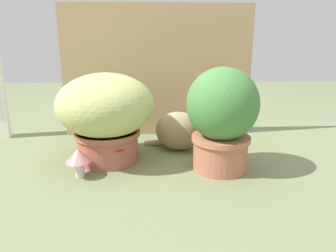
# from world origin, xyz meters

# --- Properties ---
(ground_plane) EXTENTS (6.00, 6.00, 0.00)m
(ground_plane) POSITION_xyz_m (0.00, 0.00, 0.00)
(ground_plane) COLOR #727E57
(cardboard_backdrop) EXTENTS (1.19, 0.03, 0.82)m
(cardboard_backdrop) POSITION_xyz_m (0.09, 0.48, 0.41)
(cardboard_backdrop) COLOR tan
(cardboard_backdrop) RESTS_ON ground
(grass_planter) EXTENTS (0.49, 0.49, 0.45)m
(grass_planter) POSITION_xyz_m (-0.17, 0.02, 0.25)
(grass_planter) COLOR #AB5B4D
(grass_planter) RESTS_ON ground
(leafy_planter) EXTENTS (0.33, 0.33, 0.49)m
(leafy_planter) POSITION_xyz_m (0.38, -0.12, 0.26)
(leafy_planter) COLOR #B76A51
(leafy_planter) RESTS_ON ground
(cat) EXTENTS (0.37, 0.22, 0.32)m
(cat) POSITION_xyz_m (0.22, 0.16, 0.12)
(cat) COLOR tan
(cat) RESTS_ON ground
(mushroom_ornament_red) EXTENTS (0.09, 0.09, 0.14)m
(mushroom_ornament_red) POSITION_xyz_m (-0.12, -0.08, 0.10)
(mushroom_ornament_red) COLOR silver
(mushroom_ornament_red) RESTS_ON ground
(mushroom_ornament_pink) EXTENTS (0.12, 0.12, 0.13)m
(mushroom_ornament_pink) POSITION_xyz_m (-0.28, -0.17, 0.09)
(mushroom_ornament_pink) COLOR beige
(mushroom_ornament_pink) RESTS_ON ground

